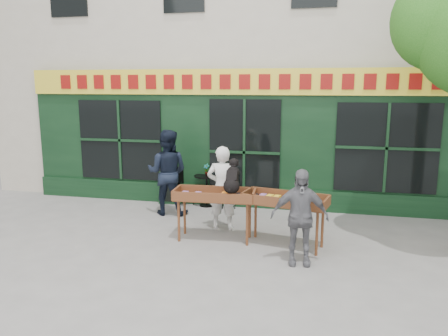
# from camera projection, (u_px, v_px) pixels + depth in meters

# --- Properties ---
(ground) EXTENTS (80.00, 80.00, 0.00)m
(ground) POSITION_uv_depth(u_px,v_px,m) (223.00, 239.00, 8.44)
(ground) COLOR slate
(ground) RESTS_ON ground
(building) EXTENTS (14.00, 7.26, 10.00)m
(building) POSITION_uv_depth(u_px,v_px,m) (267.00, 16.00, 13.22)
(building) COLOR beige
(building) RESTS_ON ground
(book_cart_center) EXTENTS (1.53, 0.70, 0.99)m
(book_cart_center) POSITION_uv_depth(u_px,v_px,m) (215.00, 198.00, 8.27)
(book_cart_center) COLOR brown
(book_cart_center) RESTS_ON ground
(dog) EXTENTS (0.37, 0.62, 0.60)m
(dog) POSITION_uv_depth(u_px,v_px,m) (232.00, 175.00, 8.06)
(dog) COLOR black
(dog) RESTS_ON book_cart_center
(woman) EXTENTS (0.65, 0.45, 1.73)m
(woman) POSITION_uv_depth(u_px,v_px,m) (222.00, 188.00, 8.88)
(woman) COLOR white
(woman) RESTS_ON ground
(book_cart_right) EXTENTS (1.60, 0.92, 0.99)m
(book_cart_right) POSITION_uv_depth(u_px,v_px,m) (285.00, 203.00, 7.93)
(book_cart_right) COLOR brown
(book_cart_right) RESTS_ON ground
(man_right) EXTENTS (0.99, 0.52, 1.61)m
(man_right) POSITION_uv_depth(u_px,v_px,m) (299.00, 217.00, 7.15)
(man_right) COLOR slate
(man_right) RESTS_ON ground
(bistro_table) EXTENTS (0.60, 0.60, 0.76)m
(bistro_table) POSITION_uv_depth(u_px,v_px,m) (207.00, 184.00, 10.64)
(bistro_table) COLOR black
(bistro_table) RESTS_ON ground
(bistro_chair_left) EXTENTS (0.50, 0.50, 0.95)m
(bistro_chair_left) POSITION_uv_depth(u_px,v_px,m) (182.00, 182.00, 10.79)
(bistro_chair_left) COLOR black
(bistro_chair_left) RESTS_ON ground
(bistro_chair_right) EXTENTS (0.44, 0.44, 0.95)m
(bistro_chair_right) POSITION_uv_depth(u_px,v_px,m) (232.00, 185.00, 10.52)
(bistro_chair_right) COLOR black
(bistro_chair_right) RESTS_ON ground
(potted_plant) EXTENTS (0.17, 0.14, 0.29)m
(potted_plant) POSITION_uv_depth(u_px,v_px,m) (206.00, 170.00, 10.57)
(potted_plant) COLOR gray
(potted_plant) RESTS_ON bistro_table
(man_left) EXTENTS (0.99, 0.80, 1.95)m
(man_left) POSITION_uv_depth(u_px,v_px,m) (167.00, 172.00, 9.92)
(man_left) COLOR black
(man_left) RESTS_ON ground
(chalkboard) EXTENTS (0.58, 0.28, 0.79)m
(chalkboard) POSITION_uv_depth(u_px,v_px,m) (170.00, 188.00, 10.86)
(chalkboard) COLOR black
(chalkboard) RESTS_ON ground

